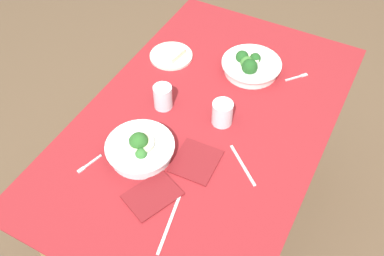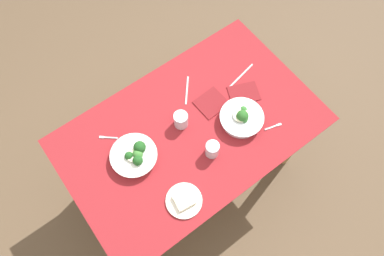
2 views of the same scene
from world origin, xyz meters
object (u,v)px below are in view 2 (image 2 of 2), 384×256
object	(u,v)px
napkin_folded_upper	(211,103)
napkin_folded_lower	(244,93)
bread_side_plate	(184,200)
water_glass_center	(181,120)
broccoli_bowl_far	(242,118)
table_knife_right	(241,76)
fork_by_far_bowl	(274,126)
fork_by_near_bowl	(107,137)
broccoli_bowl_near	(135,156)
table_knife_left	(187,90)
water_glass_side	(212,149)

from	to	relation	value
napkin_folded_upper	napkin_folded_lower	size ratio (longest dim) A/B	0.95
bread_side_plate	water_glass_center	bearing A→B (deg)	-123.94
broccoli_bowl_far	napkin_folded_lower	distance (m)	0.18
bread_side_plate	table_knife_right	xyz separation A→B (m)	(-0.70, -0.40, -0.01)
fork_by_far_bowl	bread_side_plate	bearing A→B (deg)	-161.08
fork_by_near_bowl	broccoli_bowl_near	bearing A→B (deg)	148.11
fork_by_near_bowl	napkin_folded_lower	bearing A→B (deg)	-156.30
broccoli_bowl_far	fork_by_far_bowl	distance (m)	0.19
napkin_folded_lower	water_glass_center	bearing A→B (deg)	-8.65
water_glass_center	table_knife_right	bearing A→B (deg)	-175.00
broccoli_bowl_near	water_glass_center	world-z (taller)	broccoli_bowl_near
table_knife_left	napkin_folded_upper	world-z (taller)	napkin_folded_upper
fork_by_far_bowl	napkin_folded_lower	world-z (taller)	napkin_folded_lower
water_glass_side	broccoli_bowl_far	bearing A→B (deg)	-167.97
broccoli_bowl_near	bread_side_plate	distance (m)	0.35
broccoli_bowl_near	water_glass_side	distance (m)	0.40
water_glass_side	napkin_folded_lower	world-z (taller)	water_glass_side
broccoli_bowl_far	water_glass_center	distance (m)	0.33
fork_by_near_bowl	napkin_folded_upper	bearing A→B (deg)	-155.75
broccoli_bowl_near	napkin_folded_lower	distance (m)	0.71
bread_side_plate	fork_by_near_bowl	size ratio (longest dim) A/B	2.17
broccoli_bowl_near	fork_by_far_bowl	xyz separation A→B (m)	(-0.71, 0.30, -0.03)
table_knife_right	bread_side_plate	bearing A→B (deg)	-161.76
broccoli_bowl_near	napkin_folded_upper	distance (m)	0.52
fork_by_near_bowl	bread_side_plate	bearing A→B (deg)	144.26
water_glass_side	napkin_folded_upper	bearing A→B (deg)	-127.40
table_knife_right	napkin_folded_upper	world-z (taller)	napkin_folded_upper
bread_side_plate	water_glass_center	size ratio (longest dim) A/B	1.94
fork_by_far_bowl	napkin_folded_lower	distance (m)	0.26
broccoli_bowl_far	napkin_folded_upper	size ratio (longest dim) A/B	1.49
bread_side_plate	napkin_folded_upper	xyz separation A→B (m)	(-0.45, -0.36, -0.01)
broccoli_bowl_near	fork_by_near_bowl	size ratio (longest dim) A/B	2.90
fork_by_near_bowl	table_knife_right	xyz separation A→B (m)	(-0.83, 0.13, -0.00)
fork_by_far_bowl	broccoli_bowl_far	bearing A→B (deg)	147.77
broccoli_bowl_near	water_glass_center	size ratio (longest dim) A/B	2.60
fork_by_near_bowl	napkin_folded_upper	size ratio (longest dim) A/B	0.53
water_glass_side	table_knife_left	size ratio (longest dim) A/B	0.53
fork_by_far_bowl	fork_by_near_bowl	xyz separation A→B (m)	(0.77, -0.49, 0.00)
table_knife_right	water_glass_center	bearing A→B (deg)	173.79
water_glass_side	napkin_folded_upper	distance (m)	0.30
fork_by_far_bowl	table_knife_left	size ratio (longest dim) A/B	0.54
napkin_folded_upper	table_knife_right	bearing A→B (deg)	-171.20
table_knife_left	table_knife_right	world-z (taller)	same
table_knife_right	napkin_folded_upper	distance (m)	0.25
broccoli_bowl_near	table_knife_left	world-z (taller)	broccoli_bowl_near
broccoli_bowl_far	water_glass_center	size ratio (longest dim) A/B	2.53
broccoli_bowl_far	fork_by_near_bowl	bearing A→B (deg)	-28.69
table_knife_left	napkin_folded_lower	distance (m)	0.33
broccoli_bowl_far	fork_by_near_bowl	xyz separation A→B (m)	(0.64, -0.35, -0.03)
table_knife_left	table_knife_right	distance (m)	0.33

